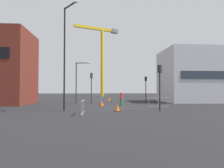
# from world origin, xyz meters

# --- Properties ---
(ground) EXTENTS (160.00, 160.00, 0.00)m
(ground) POSITION_xyz_m (0.00, 0.00, 0.00)
(ground) COLOR black
(office_block) EXTENTS (11.57, 8.03, 8.03)m
(office_block) POSITION_xyz_m (13.90, 8.16, 4.01)
(office_block) COLOR silver
(office_block) RESTS_ON ground
(construction_crane) EXTENTS (12.31, 5.78, 19.40)m
(construction_crane) POSITION_xyz_m (-0.96, 34.04, 12.66)
(construction_crane) COLOR yellow
(construction_crane) RESTS_ON ground
(streetlamp_tall) EXTENTS (1.44, 1.73, 9.30)m
(streetlamp_tall) POSITION_xyz_m (-4.90, -3.83, 5.40)
(streetlamp_tall) COLOR black
(streetlamp_tall) RESTS_ON ground
(streetlamp_short) EXTENTS (2.02, 0.52, 5.66)m
(streetlamp_short) POSITION_xyz_m (-4.72, 5.95, 3.47)
(streetlamp_short) COLOR #2D2D30
(streetlamp_short) RESTS_ON ground
(traffic_light_verge) EXTENTS (0.34, 0.39, 4.12)m
(traffic_light_verge) POSITION_xyz_m (-2.90, 5.13, 2.76)
(traffic_light_verge) COLOR #2D2D30
(traffic_light_verge) RESTS_ON ground
(traffic_light_corner) EXTENTS (0.37, 0.37, 4.00)m
(traffic_light_corner) POSITION_xyz_m (5.73, 10.11, 2.69)
(traffic_light_corner) COLOR black
(traffic_light_corner) RESTS_ON ground
(traffic_light_near) EXTENTS (0.34, 0.39, 4.07)m
(traffic_light_near) POSITION_xyz_m (3.43, -4.40, 2.73)
(traffic_light_near) COLOR #232326
(traffic_light_near) RESTS_ON ground
(pedestrian_walking) EXTENTS (0.34, 0.34, 1.71)m
(pedestrian_walking) POSITION_xyz_m (0.62, 0.85, 0.99)
(pedestrian_walking) COLOR #2D844C
(pedestrian_walking) RESTS_ON ground
(safety_barrier_rear) EXTENTS (2.32, 0.27, 1.08)m
(safety_barrier_rear) POSITION_xyz_m (-1.57, 10.12, 0.56)
(safety_barrier_rear) COLOR gray
(safety_barrier_rear) RESTS_ON ground
(safety_barrier_right_run) EXTENTS (0.10, 2.42, 1.08)m
(safety_barrier_right_run) POSITION_xyz_m (-3.18, -6.56, 0.56)
(safety_barrier_right_run) COLOR gray
(safety_barrier_right_run) RESTS_ON ground
(safety_barrier_left_run) EXTENTS (2.31, 0.25, 1.08)m
(safety_barrier_left_run) POSITION_xyz_m (4.24, -1.34, 0.56)
(safety_barrier_left_run) COLOR #9EA0A5
(safety_barrier_left_run) RESTS_ON ground
(traffic_cone_striped) EXTENTS (0.61, 0.61, 0.61)m
(traffic_cone_striped) POSITION_xyz_m (-1.60, 1.10, 0.28)
(traffic_cone_striped) COLOR black
(traffic_cone_striped) RESTS_ON ground
(traffic_cone_on_verge) EXTENTS (0.59, 0.59, 0.60)m
(traffic_cone_on_verge) POSITION_xyz_m (-0.34, -4.29, 0.28)
(traffic_cone_on_verge) COLOR black
(traffic_cone_on_verge) RESTS_ON ground
(traffic_cone_by_barrier) EXTENTS (0.65, 0.65, 0.66)m
(traffic_cone_by_barrier) POSITION_xyz_m (-0.16, 11.69, 0.31)
(traffic_cone_by_barrier) COLOR black
(traffic_cone_by_barrier) RESTS_ON ground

